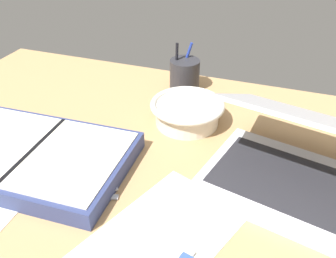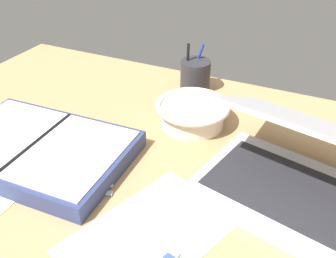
% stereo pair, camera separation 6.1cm
% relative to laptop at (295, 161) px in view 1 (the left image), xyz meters
% --- Properties ---
extents(desk_top, '(1.40, 1.00, 0.02)m').
position_rel_laptop_xyz_m(desk_top, '(-0.27, -0.09, -0.06)').
color(desk_top, tan).
rests_on(desk_top, ground).
extents(laptop, '(0.37, 0.36, 0.18)m').
position_rel_laptop_xyz_m(laptop, '(0.00, 0.00, 0.00)').
color(laptop, silver).
rests_on(laptop, desk_top).
extents(bowl, '(0.18, 0.18, 0.06)m').
position_rel_laptop_xyz_m(bowl, '(-0.26, 0.14, -0.02)').
color(bowl, silver).
rests_on(bowl, desk_top).
extents(pen_cup, '(0.08, 0.08, 0.13)m').
position_rel_laptop_xyz_m(pen_cup, '(-0.32, 0.31, -0.01)').
color(pen_cup, '#28282D').
rests_on(pen_cup, desk_top).
extents(planner, '(0.40, 0.27, 0.04)m').
position_rel_laptop_xyz_m(planner, '(-0.51, -0.12, -0.03)').
color(planner, navy).
rests_on(planner, desk_top).
extents(scissors, '(0.14, 0.10, 0.01)m').
position_rel_laptop_xyz_m(scissors, '(-0.39, -0.20, -0.05)').
color(scissors, '#B7B7BC').
rests_on(scissors, desk_top).
extents(paper_sheet_front, '(0.27, 0.33, 0.00)m').
position_rel_laptop_xyz_m(paper_sheet_front, '(-0.19, -0.21, -0.05)').
color(paper_sheet_front, silver).
rests_on(paper_sheet_front, desk_top).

